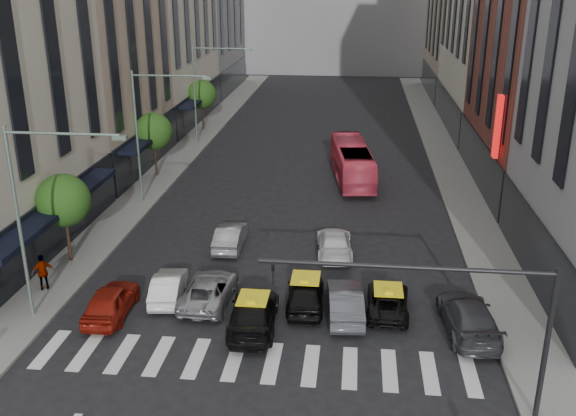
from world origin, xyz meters
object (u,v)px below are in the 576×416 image
(streetlamp_far, at_px, (204,82))
(car_white_front, at_px, (168,286))
(streetlamp_near, at_px, (36,199))
(taxi_center, at_px, (305,292))
(streetlamp_mid, at_px, (150,120))
(taxi_left, at_px, (253,313))
(bus, at_px, (352,162))
(pedestrian_far, at_px, (43,272))
(car_red, at_px, (111,301))

(streetlamp_far, relative_size, car_white_front, 2.25)
(streetlamp_near, distance_m, streetlamp_far, 32.00)
(car_white_front, relative_size, taxi_center, 0.91)
(streetlamp_far, xyz_separation_m, taxi_center, (11.61, -29.58, -5.16))
(car_white_front, distance_m, taxi_center, 6.77)
(streetlamp_mid, bearing_deg, taxi_left, -59.14)
(car_white_front, distance_m, taxi_left, 5.15)
(taxi_center, xyz_separation_m, bus, (1.91, 20.53, 0.70))
(taxi_center, bearing_deg, streetlamp_near, 9.18)
(streetlamp_near, height_order, car_white_front, streetlamp_near)
(streetlamp_near, xyz_separation_m, car_white_front, (4.84, 2.50, -5.25))
(pedestrian_far, bearing_deg, streetlamp_mid, -126.67)
(streetlamp_far, relative_size, car_red, 2.06)
(taxi_center, relative_size, pedestrian_far, 2.35)
(car_red, relative_size, pedestrian_far, 2.35)
(taxi_left, bearing_deg, taxi_center, -137.43)
(streetlamp_near, bearing_deg, streetlamp_mid, 90.00)
(streetlamp_mid, xyz_separation_m, pedestrian_far, (-1.56, -13.49, -4.82))
(streetlamp_mid, height_order, taxi_left, streetlamp_mid)
(taxi_left, xyz_separation_m, bus, (4.08, 22.75, 0.70))
(taxi_left, height_order, pedestrian_far, pedestrian_far)
(taxi_center, bearing_deg, bus, -97.92)
(pedestrian_far, bearing_deg, car_white_front, 149.83)
(streetlamp_near, height_order, streetlamp_far, same)
(streetlamp_mid, height_order, bus, streetlamp_mid)
(bus, xyz_separation_m, pedestrian_far, (-15.08, -20.44, -0.36))
(car_white_front, xyz_separation_m, bus, (8.68, 20.45, 0.78))
(car_white_front, relative_size, taxi_left, 0.78)
(streetlamp_near, distance_m, streetlamp_mid, 16.00)
(taxi_left, bearing_deg, bus, -103.34)
(car_red, xyz_separation_m, bus, (10.88, 22.36, 0.70))
(streetlamp_far, xyz_separation_m, bus, (13.53, -9.05, -4.46))
(streetlamp_far, xyz_separation_m, pedestrian_far, (-1.56, -29.49, -4.82))
(streetlamp_near, xyz_separation_m, taxi_left, (9.44, 0.19, -5.16))
(pedestrian_far, bearing_deg, car_red, 125.40)
(streetlamp_far, height_order, car_red, streetlamp_far)
(taxi_center, bearing_deg, streetlamp_mid, -52.06)
(taxi_center, bearing_deg, streetlamp_far, -71.16)
(streetlamp_near, height_order, car_red, streetlamp_near)
(streetlamp_near, relative_size, pedestrian_far, 4.83)
(bus, distance_m, pedestrian_far, 25.41)
(streetlamp_near, xyz_separation_m, taxi_center, (11.61, 2.42, -5.16))
(car_white_front, xyz_separation_m, pedestrian_far, (-6.40, 0.01, 0.42))
(bus, bearing_deg, streetlamp_far, -41.23)
(car_white_front, height_order, taxi_left, taxi_left)
(car_white_front, xyz_separation_m, taxi_center, (6.77, -0.08, 0.09))
(taxi_center, bearing_deg, pedestrian_far, -2.97)
(car_red, height_order, bus, bus)
(streetlamp_mid, relative_size, car_red, 2.06)
(streetlamp_mid, height_order, car_white_front, streetlamp_mid)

